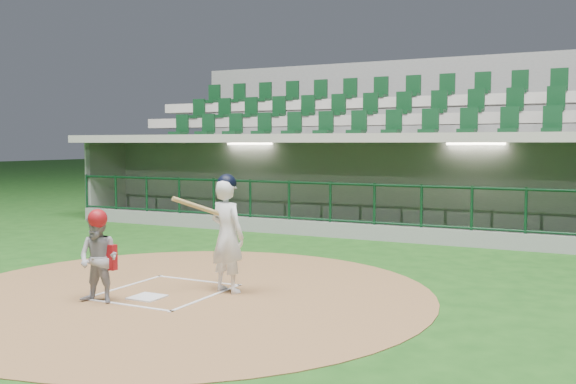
# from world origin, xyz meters

# --- Properties ---
(ground) EXTENTS (120.00, 120.00, 0.00)m
(ground) POSITION_xyz_m (0.00, 0.00, 0.00)
(ground) COLOR #184614
(ground) RESTS_ON ground
(dirt_circle) EXTENTS (7.20, 7.20, 0.01)m
(dirt_circle) POSITION_xyz_m (0.30, -0.20, 0.01)
(dirt_circle) COLOR brown
(dirt_circle) RESTS_ON ground
(home_plate) EXTENTS (0.43, 0.43, 0.02)m
(home_plate) POSITION_xyz_m (0.00, -0.70, 0.02)
(home_plate) COLOR white
(home_plate) RESTS_ON dirt_circle
(batter_box_chalk) EXTENTS (1.55, 1.80, 0.01)m
(batter_box_chalk) POSITION_xyz_m (0.00, -0.30, 0.02)
(batter_box_chalk) COLOR white
(batter_box_chalk) RESTS_ON ground
(dugout_structure) EXTENTS (16.40, 3.70, 3.00)m
(dugout_structure) POSITION_xyz_m (0.07, 7.83, 0.96)
(dugout_structure) COLOR slate
(dugout_structure) RESTS_ON ground
(seating_deck) EXTENTS (17.00, 6.72, 5.15)m
(seating_deck) POSITION_xyz_m (0.00, 10.91, 1.42)
(seating_deck) COLOR slate
(seating_deck) RESTS_ON ground
(batter) EXTENTS (0.88, 0.90, 1.73)m
(batter) POSITION_xyz_m (0.81, 0.12, 0.88)
(batter) COLOR white
(batter) RESTS_ON dirt_circle
(catcher) EXTENTS (0.64, 0.53, 1.28)m
(catcher) POSITION_xyz_m (-0.41, -1.20, 0.64)
(catcher) COLOR #98979D
(catcher) RESTS_ON dirt_circle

